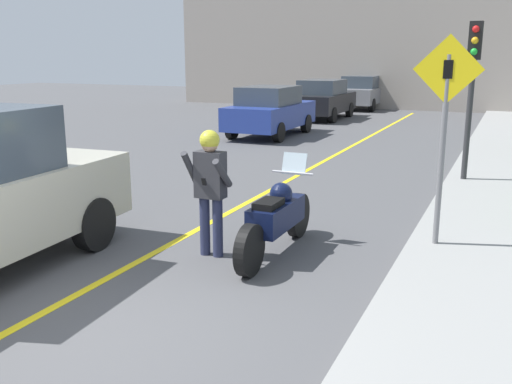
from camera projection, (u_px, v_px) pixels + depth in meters
The scene contains 10 objects.
ground_plane at pixel (71, 334), 5.66m from camera, with size 80.00×80.00×0.00m, color #4C4C4F.
road_center_line at pixel (260, 196), 11.22m from camera, with size 0.12×36.00×0.01m.
building_backdrop at pixel (438, 28), 27.77m from camera, with size 28.00×1.20×7.98m.
motorcycle at pixel (277, 218), 7.83m from camera, with size 0.62×2.42×1.32m.
person_biker at pixel (210, 180), 7.64m from camera, with size 0.59×0.48×1.74m.
crossing_sign at pixel (444, 121), 7.62m from camera, with size 0.91×0.08×2.85m.
traffic_light at pixel (473, 70), 11.66m from camera, with size 0.26×0.30×3.24m.
parked_car_blue at pixel (270, 111), 19.36m from camera, with size 1.88×4.20×1.68m.
parked_car_black at pixel (323, 99), 24.51m from camera, with size 1.88×4.20×1.68m.
parked_car_grey at pixel (362, 92), 29.15m from camera, with size 1.88×4.20×1.68m.
Camera 1 is at (3.81, -3.96, 2.70)m, focal length 40.00 mm.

